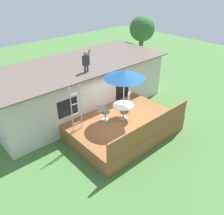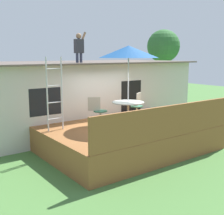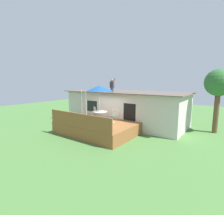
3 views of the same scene
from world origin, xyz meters
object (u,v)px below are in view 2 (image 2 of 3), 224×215
at_px(patio_umbrella, 129,52).
at_px(backyard_tree, 163,48).
at_px(patio_chair_left, 98,111).
at_px(person_figure, 79,46).
at_px(patio_table, 128,107).
at_px(patio_chair_right, 137,106).
at_px(step_ladder, 55,94).

height_order(patio_umbrella, backyard_tree, backyard_tree).
bearing_deg(patio_chair_left, backyard_tree, 60.54).
xyz_separation_m(patio_umbrella, person_figure, (-0.52, 2.20, 0.23)).
bearing_deg(backyard_tree, patio_table, -143.55).
height_order(patio_table, person_figure, person_figure).
bearing_deg(patio_chair_right, patio_table, 0.00).
height_order(patio_table, backyard_tree, backyard_tree).
height_order(patio_umbrella, person_figure, person_figure).
height_order(patio_umbrella, patio_chair_left, patio_umbrella).
xyz_separation_m(patio_umbrella, patio_chair_left, (-0.85, 0.49, -1.89)).
height_order(step_ladder, backyard_tree, backyard_tree).
distance_m(patio_umbrella, backyard_tree, 8.19).
xyz_separation_m(patio_table, step_ladder, (-2.24, 0.72, 0.51)).
xyz_separation_m(patio_table, person_figure, (-0.52, 2.20, 1.99)).
bearing_deg(step_ladder, patio_chair_right, -4.42).
bearing_deg(patio_umbrella, person_figure, 103.20).
height_order(patio_table, step_ladder, step_ladder).
distance_m(patio_chair_left, backyard_tree, 8.89).
height_order(person_figure, patio_chair_right, person_figure).
relative_size(patio_table, backyard_tree, 0.23).
bearing_deg(backyard_tree, patio_chair_left, -149.54).
distance_m(patio_chair_left, patio_chair_right, 1.68).
bearing_deg(patio_umbrella, patio_chair_left, 149.92).
bearing_deg(patio_chair_right, step_ladder, -34.56).
bearing_deg(patio_chair_right, patio_umbrella, 0.00).
bearing_deg(patio_umbrella, step_ladder, 162.25).
xyz_separation_m(patio_table, patio_chair_left, (-0.85, 0.49, -0.13)).
bearing_deg(person_figure, patio_table, -76.80).
xyz_separation_m(patio_chair_right, backyard_tree, (5.75, 4.38, 2.18)).
bearing_deg(person_figure, patio_umbrella, -76.80).
bearing_deg(patio_chair_right, patio_chair_left, -30.49).
distance_m(patio_table, step_ladder, 2.41).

